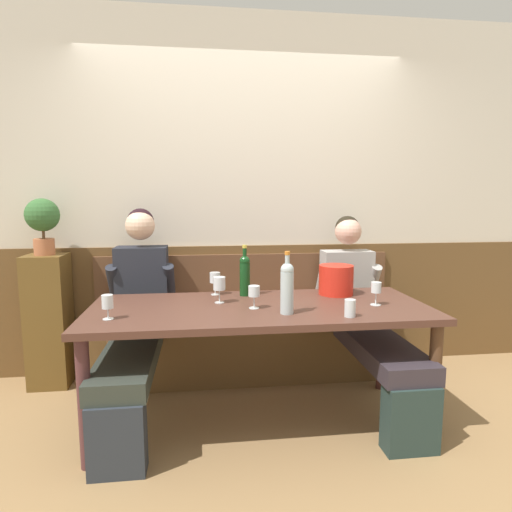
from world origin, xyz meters
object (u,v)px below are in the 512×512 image
at_px(wine_glass_mid_right, 376,289).
at_px(wine_glass_center_front, 254,292).
at_px(wine_glass_by_bottle, 215,279).
at_px(person_left_seat, 364,311).
at_px(person_right_seat, 136,311).
at_px(wine_glass_near_bucket, 219,285).
at_px(potted_plant, 43,220).
at_px(wine_bottle_clear_water, 287,286).
at_px(wine_bottle_green_tall, 245,274).
at_px(ice_bucket, 336,280).
at_px(dining_table, 260,319).
at_px(water_tumbler_center, 350,308).
at_px(wine_glass_mid_left, 107,303).
at_px(wall_bench, 248,341).

height_order(wine_glass_mid_right, wine_glass_center_front, wine_glass_mid_right).
bearing_deg(wine_glass_by_bottle, person_left_seat, -1.53).
height_order(person_right_seat, wine_glass_near_bucket, person_right_seat).
relative_size(wine_glass_mid_right, wine_glass_by_bottle, 0.93).
height_order(person_right_seat, person_left_seat, person_right_seat).
height_order(wine_glass_by_bottle, potted_plant, potted_plant).
xyz_separation_m(wine_bottle_clear_water, wine_glass_center_front, (-0.17, 0.14, -0.06)).
height_order(wine_bottle_green_tall, wine_bottle_clear_water, wine_bottle_clear_water).
bearing_deg(wine_glass_by_bottle, ice_bucket, -6.25).
bearing_deg(wine_bottle_green_tall, dining_table, -77.94).
bearing_deg(potted_plant, wine_glass_near_bucket, -27.09).
bearing_deg(water_tumbler_center, wine_glass_mid_right, 43.21).
relative_size(wine_glass_near_bucket, potted_plant, 0.40).
bearing_deg(dining_table, wine_bottle_green_tall, 102.06).
bearing_deg(wine_glass_near_bucket, dining_table, -23.40).
distance_m(person_right_seat, ice_bucket, 1.35).
height_order(dining_table, water_tumbler_center, water_tumbler_center).
xyz_separation_m(person_left_seat, wine_bottle_green_tall, (-0.84, -0.02, 0.28)).
bearing_deg(dining_table, potted_plant, 153.50).
bearing_deg(potted_plant, ice_bucket, -13.56).
distance_m(wine_bottle_clear_water, wine_glass_mid_left, 0.98).
distance_m(wine_glass_near_bucket, potted_plant, 1.43).
height_order(person_left_seat, wine_bottle_clear_water, person_left_seat).
distance_m(ice_bucket, wine_bottle_clear_water, 0.61).
relative_size(wine_glass_center_front, wine_glass_by_bottle, 0.89).
xyz_separation_m(wine_glass_mid_left, wine_glass_by_bottle, (0.59, 0.52, 0.02)).
bearing_deg(water_tumbler_center, wine_glass_by_bottle, 138.47).
relative_size(wine_glass_near_bucket, wine_glass_by_bottle, 1.07).
bearing_deg(person_right_seat, ice_bucket, -4.07).
bearing_deg(wine_bottle_green_tall, wine_bottle_clear_water, -68.37).
bearing_deg(person_right_seat, potted_plant, 150.25).
xyz_separation_m(wall_bench, person_left_seat, (0.78, -0.39, 0.32)).
bearing_deg(wine_glass_mid_left, wine_glass_by_bottle, 41.35).
xyz_separation_m(ice_bucket, water_tumbler_center, (-0.09, -0.55, -0.05)).
relative_size(person_right_seat, potted_plant, 3.23).
bearing_deg(potted_plant, wine_glass_by_bottle, -18.23).
height_order(wall_bench, wine_glass_by_bottle, wall_bench).
bearing_deg(ice_bucket, water_tumbler_center, -99.72).
xyz_separation_m(wine_glass_mid_right, water_tumbler_center, (-0.24, -0.23, -0.05)).
distance_m(wine_glass_by_bottle, water_tumbler_center, 0.96).
distance_m(wine_bottle_clear_water, potted_plant, 1.87).
distance_m(dining_table, wine_glass_near_bucket, 0.32).
relative_size(person_left_seat, wine_glass_by_bottle, 8.42).
height_order(person_right_seat, ice_bucket, person_right_seat).
bearing_deg(wine_bottle_clear_water, wall_bench, 98.23).
xyz_separation_m(person_right_seat, wine_glass_near_bucket, (0.54, -0.24, 0.21)).
height_order(person_right_seat, wine_bottle_green_tall, person_right_seat).
bearing_deg(wine_glass_center_front, potted_plant, 151.08).
distance_m(wine_glass_near_bucket, wine_glass_mid_left, 0.67).
xyz_separation_m(person_left_seat, ice_bucket, (-0.23, -0.06, 0.24)).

